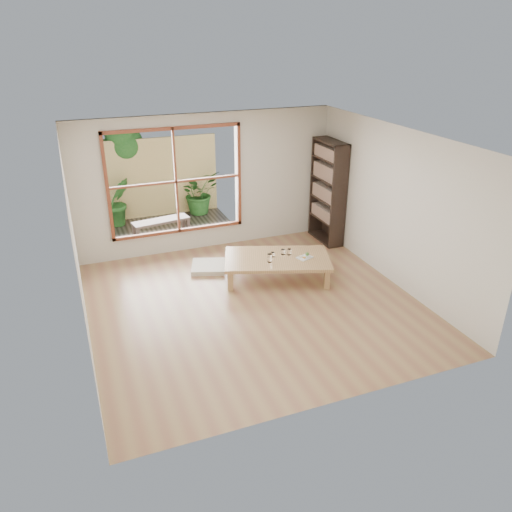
{
  "coord_description": "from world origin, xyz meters",
  "views": [
    {
      "loc": [
        -2.45,
        -6.44,
        4.0
      ],
      "look_at": [
        0.26,
        0.54,
        0.55
      ],
      "focal_mm": 35.0,
      "sensor_mm": 36.0,
      "label": 1
    }
  ],
  "objects": [
    {
      "name": "glass_short",
      "position": [
        0.84,
        0.76,
        0.44
      ],
      "size": [
        0.07,
        0.07,
        0.09
      ],
      "primitive_type": "cylinder",
      "color": "silver",
      "rests_on": "low_table"
    },
    {
      "name": "bookshelf",
      "position": [
        2.32,
        1.9,
        1.02
      ],
      "size": [
        0.33,
        0.92,
        2.04
      ],
      "primitive_type": "cube",
      "color": "black",
      "rests_on": "ground"
    },
    {
      "name": "glass_tall",
      "position": [
        0.51,
        0.55,
        0.46
      ],
      "size": [
        0.08,
        0.08,
        0.15
      ],
      "primitive_type": "cylinder",
      "color": "silver",
      "rests_on": "low_table"
    },
    {
      "name": "glass_mid",
      "position": [
        0.94,
        0.7,
        0.44
      ],
      "size": [
        0.07,
        0.07,
        0.11
      ],
      "primitive_type": "cylinder",
      "color": "silver",
      "rests_on": "low_table"
    },
    {
      "name": "bamboo_fence",
      "position": [
        -0.6,
        4.56,
        0.9
      ],
      "size": [
        2.8,
        0.06,
        1.8
      ],
      "primitive_type": "cube",
      "color": "tan",
      "rests_on": "ground"
    },
    {
      "name": "shrub_right",
      "position": [
        0.33,
        4.36,
        0.52
      ],
      "size": [
        1.12,
        1.05,
        0.99
      ],
      "primitive_type": "imported",
      "rotation": [
        0.0,
        0.0,
        0.4
      ],
      "color": "#285620",
      "rests_on": "deck"
    },
    {
      "name": "shrub_left",
      "position": [
        -1.51,
        4.24,
        0.55
      ],
      "size": [
        0.7,
        0.64,
        1.05
      ],
      "primitive_type": "imported",
      "rotation": [
        0.0,
        0.0,
        0.35
      ],
      "color": "#285620",
      "rests_on": "deck"
    },
    {
      "name": "low_table",
      "position": [
        0.7,
        0.67,
        0.34
      ],
      "size": [
        2.02,
        1.54,
        0.39
      ],
      "rotation": [
        0.0,
        0.0,
        -0.34
      ],
      "color": "tan",
      "rests_on": "ground"
    },
    {
      "name": "glass_small",
      "position": [
        0.64,
        0.73,
        0.43
      ],
      "size": [
        0.06,
        0.06,
        0.08
      ],
      "primitive_type": "cylinder",
      "color": "silver",
      "rests_on": "low_table"
    },
    {
      "name": "garden_tree",
      "position": [
        -1.28,
        4.86,
        1.63
      ],
      "size": [
        1.04,
        0.85,
        2.22
      ],
      "color": "#4C3D2D",
      "rests_on": "ground"
    },
    {
      "name": "food_tray",
      "position": [
        1.14,
        0.49,
        0.41
      ],
      "size": [
        0.3,
        0.25,
        0.08
      ],
      "rotation": [
        0.0,
        0.0,
        0.31
      ],
      "color": "white",
      "rests_on": "low_table"
    },
    {
      "name": "ground",
      "position": [
        0.0,
        0.0,
        0.0
      ],
      "size": [
        5.0,
        5.0,
        0.0
      ],
      "primitive_type": "plane",
      "color": "#A17F50",
      "rests_on": "ground"
    },
    {
      "name": "floor_cushion",
      "position": [
        -0.32,
        1.45,
        0.04
      ],
      "size": [
        0.75,
        0.75,
        0.09
      ],
      "primitive_type": "cube",
      "rotation": [
        0.0,
        0.0,
        -0.33
      ],
      "color": "beige",
      "rests_on": "ground"
    },
    {
      "name": "deck",
      "position": [
        -0.6,
        3.56,
        0.0
      ],
      "size": [
        2.8,
        2.0,
        0.05
      ],
      "primitive_type": "cube",
      "color": "#3C352B",
      "rests_on": "ground"
    },
    {
      "name": "garden_bench",
      "position": [
        -0.8,
        3.22,
        0.33
      ],
      "size": [
        1.2,
        0.53,
        0.37
      ],
      "rotation": [
        0.0,
        0.0,
        0.17
      ],
      "color": "black",
      "rests_on": "deck"
    }
  ]
}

